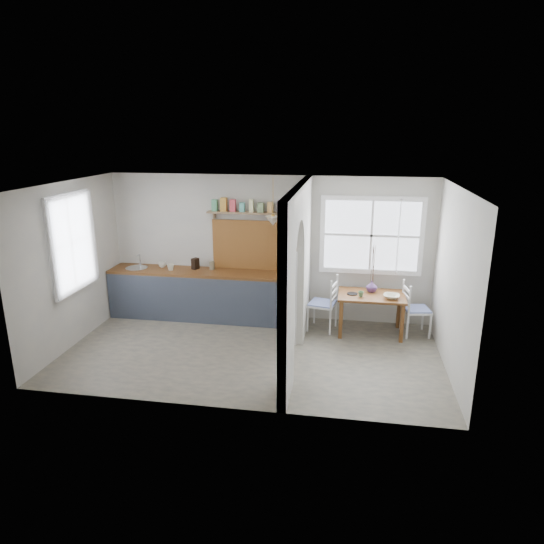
% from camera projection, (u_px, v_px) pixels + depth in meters
% --- Properties ---
extents(floor, '(5.80, 3.20, 0.01)m').
position_uv_depth(floor, '(252.00, 352.00, 7.58)').
color(floor, gray).
rests_on(floor, ground).
extents(ceiling, '(5.80, 3.20, 0.01)m').
position_uv_depth(ceiling, '(250.00, 185.00, 6.85)').
color(ceiling, beige).
rests_on(ceiling, walls).
extents(walls, '(5.81, 3.21, 2.60)m').
position_uv_depth(walls, '(251.00, 273.00, 7.22)').
color(walls, beige).
rests_on(walls, floor).
extents(partition, '(0.12, 3.20, 2.60)m').
position_uv_depth(partition, '(298.00, 264.00, 7.12)').
color(partition, beige).
rests_on(partition, floor).
extents(kitchen_window, '(0.10, 1.16, 1.50)m').
position_uv_depth(kitchen_window, '(71.00, 243.00, 7.56)').
color(kitchen_window, white).
rests_on(kitchen_window, walls).
extents(nook_window, '(1.76, 0.10, 1.30)m').
position_uv_depth(nook_window, '(371.00, 236.00, 8.33)').
color(nook_window, white).
rests_on(nook_window, walls).
extents(counter, '(3.50, 0.60, 0.90)m').
position_uv_depth(counter, '(206.00, 294.00, 8.89)').
color(counter, brown).
rests_on(counter, floor).
extents(sink, '(0.40, 0.40, 0.02)m').
position_uv_depth(sink, '(137.00, 268.00, 8.94)').
color(sink, silver).
rests_on(sink, counter).
extents(backsplash, '(1.65, 0.03, 0.90)m').
position_uv_depth(backsplash, '(257.00, 245.00, 8.72)').
color(backsplash, '#996326').
rests_on(backsplash, walls).
extents(shelf, '(1.75, 0.20, 0.21)m').
position_uv_depth(shelf, '(256.00, 209.00, 8.46)').
color(shelf, '#977B58').
rests_on(shelf, walls).
extents(pendant_lamp, '(0.26, 0.26, 0.16)m').
position_uv_depth(pendant_lamp, '(273.00, 221.00, 8.12)').
color(pendant_lamp, white).
rests_on(pendant_lamp, ceiling).
extents(utensil_rail, '(0.02, 0.50, 0.02)m').
position_uv_depth(utensil_rail, '(298.00, 250.00, 7.93)').
color(utensil_rail, silver).
rests_on(utensil_rail, partition).
extents(dining_table, '(1.11, 0.74, 0.69)m').
position_uv_depth(dining_table, '(371.00, 314.00, 8.23)').
color(dining_table, brown).
rests_on(dining_table, floor).
extents(chair_left, '(0.52, 0.52, 0.96)m').
position_uv_depth(chair_left, '(322.00, 303.00, 8.35)').
color(chair_left, white).
rests_on(chair_left, floor).
extents(chair_right, '(0.49, 0.49, 0.92)m').
position_uv_depth(chair_right, '(416.00, 309.00, 8.13)').
color(chair_right, white).
rests_on(chair_right, floor).
extents(kettle, '(0.20, 0.16, 0.23)m').
position_uv_depth(kettle, '(290.00, 270.00, 8.35)').
color(kettle, white).
rests_on(kettle, counter).
extents(mug_a, '(0.15, 0.15, 0.12)m').
position_uv_depth(mug_a, '(171.00, 267.00, 8.76)').
color(mug_a, beige).
rests_on(mug_a, counter).
extents(mug_b, '(0.16, 0.16, 0.11)m').
position_uv_depth(mug_b, '(162.00, 265.00, 8.96)').
color(mug_b, silver).
rests_on(mug_b, counter).
extents(knife_block, '(0.13, 0.15, 0.20)m').
position_uv_depth(knife_block, '(195.00, 264.00, 8.84)').
color(knife_block, black).
rests_on(knife_block, counter).
extents(jar, '(0.12, 0.12, 0.15)m').
position_uv_depth(jar, '(212.00, 265.00, 8.81)').
color(jar, '#766B50').
rests_on(jar, counter).
extents(towel_magenta, '(0.02, 0.03, 0.59)m').
position_uv_depth(towel_magenta, '(296.00, 315.00, 8.35)').
color(towel_magenta, '#B92678').
rests_on(towel_magenta, counter).
extents(towel_orange, '(0.02, 0.03, 0.44)m').
position_uv_depth(towel_orange, '(296.00, 317.00, 8.33)').
color(towel_orange, orange).
rests_on(towel_orange, counter).
extents(bowl, '(0.29, 0.29, 0.06)m').
position_uv_depth(bowl, '(392.00, 296.00, 7.94)').
color(bowl, silver).
rests_on(bowl, dining_table).
extents(table_cup, '(0.11, 0.11, 0.09)m').
position_uv_depth(table_cup, '(361.00, 294.00, 8.01)').
color(table_cup, '#55875A').
rests_on(table_cup, dining_table).
extents(plate, '(0.20, 0.20, 0.01)m').
position_uv_depth(plate, '(352.00, 294.00, 8.14)').
color(plate, black).
rests_on(plate, dining_table).
extents(vase, '(0.20, 0.20, 0.20)m').
position_uv_depth(vase, '(372.00, 286.00, 8.24)').
color(vase, '#53346D').
rests_on(vase, dining_table).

